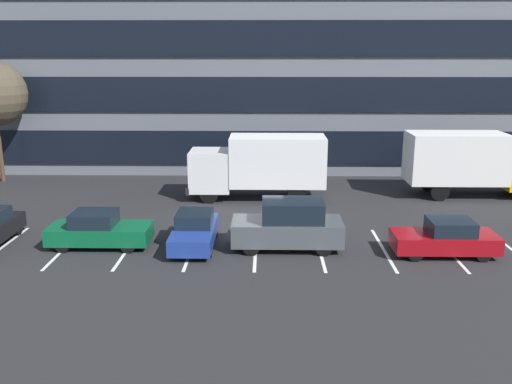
% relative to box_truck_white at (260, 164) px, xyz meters
% --- Properties ---
extents(ground_plane, '(120.00, 120.00, 0.00)m').
position_rel_box_truck_white_xyz_m(ground_plane, '(-0.10, -5.52, -2.07)').
color(ground_plane, '#262628').
extents(office_building, '(40.12, 13.06, 14.40)m').
position_rel_box_truck_white_xyz_m(office_building, '(-0.10, 12.43, 5.13)').
color(office_building, slate).
rests_on(office_building, ground_plane).
extents(lot_markings, '(22.54, 5.40, 0.01)m').
position_rel_box_truck_white_xyz_m(lot_markings, '(-0.10, -8.54, -2.07)').
color(lot_markings, silver).
rests_on(lot_markings, ground_plane).
extents(box_truck_white, '(7.94, 2.63, 3.68)m').
position_rel_box_truck_white_xyz_m(box_truck_white, '(0.00, 0.00, 0.00)').
color(box_truck_white, white).
rests_on(box_truck_white, ground_plane).
extents(box_truck_yellow, '(8.13, 2.69, 3.77)m').
position_rel_box_truck_white_xyz_m(box_truck_yellow, '(12.53, 0.78, 0.05)').
color(box_truck_yellow, yellow).
rests_on(box_truck_yellow, ground_plane).
extents(sedan_maroon, '(4.34, 1.82, 1.56)m').
position_rel_box_truck_white_xyz_m(sedan_maroon, '(7.95, -9.12, -1.34)').
color(sedan_maroon, maroon).
rests_on(sedan_maroon, ground_plane).
extents(suv_charcoal, '(4.80, 2.03, 2.17)m').
position_rel_box_truck_white_xyz_m(suv_charcoal, '(1.34, -8.45, -1.02)').
color(suv_charcoal, '#474C51').
rests_on(suv_charcoal, ground_plane).
extents(sedan_forest, '(4.43, 1.86, 1.59)m').
position_rel_box_truck_white_xyz_m(sedan_forest, '(-7.03, -8.34, -1.32)').
color(sedan_forest, '#0C5933').
rests_on(sedan_forest, ground_plane).
extents(sedan_navy, '(1.78, 4.24, 1.52)m').
position_rel_box_truck_white_xyz_m(sedan_navy, '(-2.81, -8.23, -1.35)').
color(sedan_navy, navy).
rests_on(sedan_navy, ground_plane).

